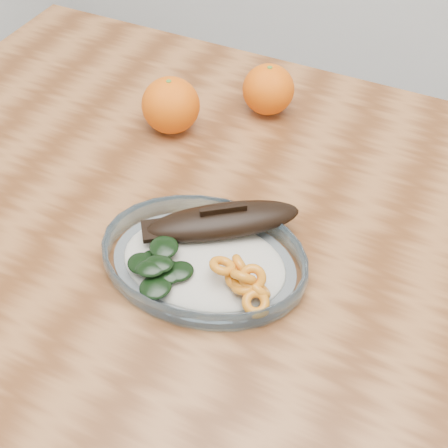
% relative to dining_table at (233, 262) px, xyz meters
% --- Properties ---
extents(ground, '(3.00, 3.00, 0.00)m').
position_rel_dining_table_xyz_m(ground, '(0.00, 0.00, -0.65)').
color(ground, slate).
rests_on(ground, ground).
extents(dining_table, '(1.20, 0.80, 0.75)m').
position_rel_dining_table_xyz_m(dining_table, '(0.00, 0.00, 0.00)').
color(dining_table, '#5D3216').
rests_on(dining_table, ground).
extents(plated_meal, '(0.53, 0.53, 0.08)m').
position_rel_dining_table_xyz_m(plated_meal, '(0.00, -0.09, 0.12)').
color(plated_meal, white).
rests_on(plated_meal, dining_table).
extents(orange_left, '(0.09, 0.09, 0.09)m').
position_rel_dining_table_xyz_m(orange_left, '(-0.17, 0.14, 0.14)').
color(orange_left, '#F34504').
rests_on(orange_left, dining_table).
extents(orange_right, '(0.08, 0.08, 0.08)m').
position_rel_dining_table_xyz_m(orange_right, '(-0.05, 0.24, 0.14)').
color(orange_right, '#F34504').
rests_on(orange_right, dining_table).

